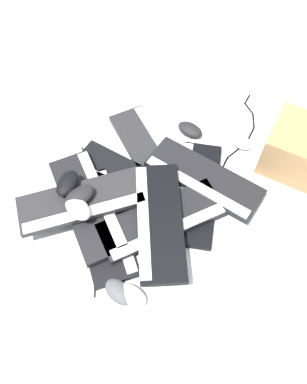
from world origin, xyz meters
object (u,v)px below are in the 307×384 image
(keyboard_0, at_px, (162,222))
(keyboard_3, at_px, (127,179))
(keyboard_8, at_px, (204,178))
(mouse_1, at_px, (240,140))
(mouse_0, at_px, (131,295))
(keyboard_2, at_px, (148,150))
(mouse_6, at_px, (190,130))
(mouse_4, at_px, (67,183))
(keyboard_7, at_px, (82,201))
(keyboard_9, at_px, (159,221))
(mouse_2, at_px, (119,292))
(keyboard_1, at_px, (196,192))
(keyboard_5, at_px, (87,204))
(keyboard_6, at_px, (162,220))
(cardboard_box, at_px, (307,152))
(mouse_7, at_px, (78,208))
(keyboard_4, at_px, (102,224))
(mouse_5, at_px, (209,306))
(mouse_3, at_px, (79,196))

(keyboard_0, xyz_separation_m, keyboard_3, (-0.22, -0.01, 0.00))
(keyboard_8, height_order, mouse_1, keyboard_8)
(keyboard_0, height_order, mouse_0, mouse_0)
(keyboard_2, xyz_separation_m, mouse_6, (0.01, 0.20, 0.01))
(mouse_1, distance_m, mouse_4, 0.70)
(keyboard_2, bearing_deg, keyboard_7, -72.44)
(keyboard_9, relative_size, mouse_2, 4.16)
(mouse_6, bearing_deg, keyboard_0, -69.68)
(keyboard_1, relative_size, mouse_1, 3.88)
(keyboard_0, distance_m, keyboard_5, 0.27)
(keyboard_6, distance_m, cardboard_box, 0.60)
(keyboard_5, relative_size, keyboard_9, 1.00)
(keyboard_9, xyz_separation_m, mouse_7, (-0.17, -0.21, 0.04))
(keyboard_3, height_order, mouse_0, mouse_0)
(keyboard_4, xyz_separation_m, mouse_0, (0.27, -0.04, 0.01))
(keyboard_3, xyz_separation_m, mouse_2, (0.36, -0.24, 0.01))
(keyboard_1, relative_size, keyboard_6, 0.94)
(keyboard_1, distance_m, mouse_5, 0.42)
(mouse_3, height_order, mouse_5, mouse_3)
(mouse_2, bearing_deg, keyboard_1, -84.62)
(mouse_6, xyz_separation_m, cardboard_box, (0.37, 0.27, 0.07))
(mouse_2, relative_size, cardboard_box, 0.37)
(keyboard_2, height_order, mouse_4, mouse_4)
(keyboard_5, xyz_separation_m, cardboard_box, (0.27, 0.78, 0.05))
(keyboard_8, height_order, mouse_5, keyboard_8)
(cardboard_box, bearing_deg, mouse_1, -149.15)
(keyboard_5, bearing_deg, keyboard_2, 108.50)
(keyboard_6, relative_size, mouse_0, 4.14)
(keyboard_0, distance_m, mouse_2, 0.29)
(keyboard_3, xyz_separation_m, keyboard_4, (0.12, -0.17, 0.00))
(keyboard_0, height_order, keyboard_1, same)
(keyboard_5, height_order, keyboard_6, same)
(keyboard_4, relative_size, mouse_1, 4.21)
(keyboard_3, xyz_separation_m, mouse_1, (0.09, 0.48, 0.01))
(keyboard_9, distance_m, mouse_7, 0.28)
(keyboard_2, xyz_separation_m, mouse_7, (0.14, -0.37, 0.10))
(keyboard_0, xyz_separation_m, mouse_5, (0.33, -0.04, 0.01))
(mouse_1, distance_m, cardboard_box, 0.26)
(keyboard_2, relative_size, mouse_1, 4.12)
(mouse_5, bearing_deg, mouse_1, 145.42)
(keyboard_5, relative_size, keyboard_6, 1.00)
(keyboard_8, bearing_deg, keyboard_1, -67.64)
(keyboard_3, distance_m, keyboard_9, 0.24)
(mouse_4, bearing_deg, keyboard_3, 129.68)
(keyboard_8, relative_size, mouse_5, 4.21)
(mouse_6, bearing_deg, keyboard_3, -100.00)
(mouse_5, distance_m, mouse_6, 0.71)
(mouse_0, bearing_deg, mouse_6, 102.08)
(keyboard_1, xyz_separation_m, mouse_1, (-0.10, 0.29, 0.01))
(mouse_1, distance_m, mouse_6, 0.20)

